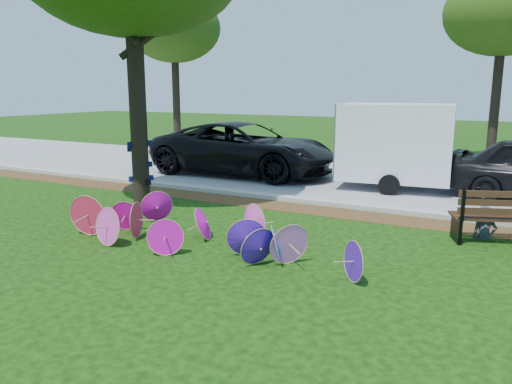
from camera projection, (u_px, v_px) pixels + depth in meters
ground at (180, 258)px, 9.03m from camera, size 90.00×90.00×0.00m
mulch_strip at (284, 207)px, 12.92m from camera, size 90.00×1.00×0.01m
curb at (295, 199)px, 13.52m from camera, size 90.00×0.30×0.12m
street at (343, 178)px, 17.12m from camera, size 90.00×8.00×0.01m
parasol_pile at (195, 228)px, 9.60m from camera, size 6.38×2.35×0.88m
black_van at (244, 149)px, 17.62m from camera, size 6.61×3.05×1.84m
cargo_trailer at (396, 142)px, 14.97m from camera, size 3.42×2.37×2.86m
park_bench at (505, 215)px, 9.87m from camera, size 2.22×1.47×1.08m
person_left at (487, 207)px, 10.05m from camera, size 0.56×0.45×1.32m
bg_trees at (439, 13)px, 18.71m from camera, size 25.91×6.19×7.40m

